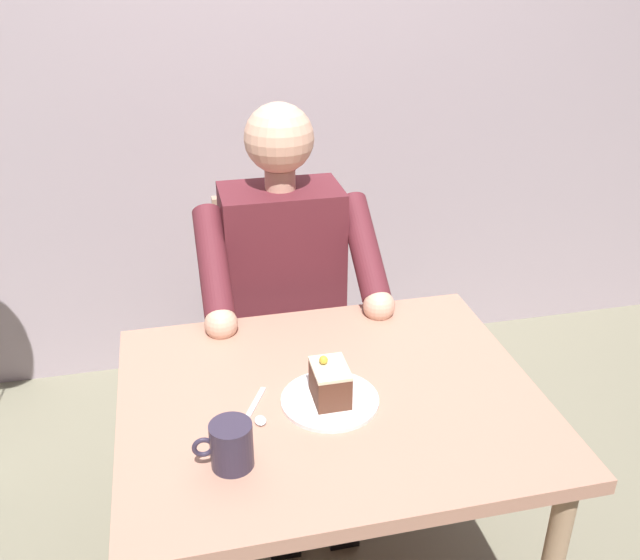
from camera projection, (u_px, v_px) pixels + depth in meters
dining_table at (330, 424)px, 1.65m from camera, size 0.97×0.80×0.71m
chair at (279, 318)px, 2.34m from camera, size 0.42×0.42×0.90m
seated_person at (288, 303)px, 2.12m from camera, size 0.53×0.58×1.24m
dessert_plate at (330, 400)px, 1.59m from camera, size 0.23×0.23×0.01m
cake_slice at (330, 383)px, 1.56m from camera, size 0.08×0.11×0.11m
coffee_cup at (231, 444)px, 1.38m from camera, size 0.12×0.09×0.10m
dessert_spoon at (258, 412)px, 1.55m from camera, size 0.06×0.14×0.01m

